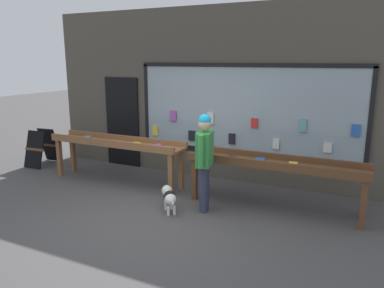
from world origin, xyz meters
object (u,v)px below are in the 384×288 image
at_px(small_dog, 169,197).
at_px(person_browsing, 205,155).
at_px(display_table_right, 275,167).
at_px(sandwich_board_sign, 42,147).
at_px(display_table_left, 116,146).

bearing_deg(small_dog, person_browsing, -99.21).
height_order(display_table_right, sandwich_board_sign, display_table_right).
bearing_deg(display_table_right, person_browsing, -149.75).
distance_m(display_table_left, display_table_right, 3.29).
bearing_deg(sandwich_board_sign, display_table_left, -10.17).
distance_m(person_browsing, sandwich_board_sign, 4.77).
bearing_deg(person_browsing, display_table_left, 63.09).
xyz_separation_m(person_browsing, small_dog, (-0.51, -0.30, -0.70)).
distance_m(display_table_left, person_browsing, 2.34).
xyz_separation_m(display_table_right, small_dog, (-1.54, -0.91, -0.47)).
relative_size(small_dog, sandwich_board_sign, 0.59).
relative_size(person_browsing, small_dog, 3.28).
height_order(display_table_right, small_dog, display_table_right).
bearing_deg(person_browsing, small_dog, 108.99).
bearing_deg(display_table_right, display_table_left, 179.99).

